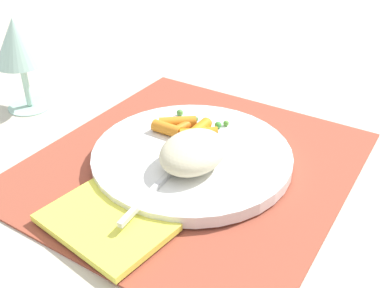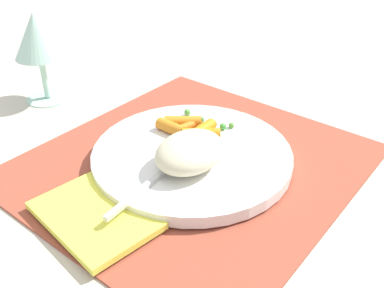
{
  "view_description": "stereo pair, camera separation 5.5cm",
  "coord_description": "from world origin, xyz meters",
  "px_view_note": "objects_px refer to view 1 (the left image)",
  "views": [
    {
      "loc": [
        -0.4,
        -0.25,
        0.33
      ],
      "look_at": [
        0.0,
        0.0,
        0.03
      ],
      "focal_mm": 41.76,
      "sensor_mm": 36.0,
      "label": 1
    },
    {
      "loc": [
        -0.37,
        -0.3,
        0.33
      ],
      "look_at": [
        0.0,
        0.0,
        0.03
      ],
      "focal_mm": 41.76,
      "sensor_mm": 36.0,
      "label": 2
    }
  ],
  "objects_px": {
    "rice_mound": "(193,152)",
    "napkin": "(106,223)",
    "carrot_portion": "(187,129)",
    "plate": "(192,156)",
    "fork": "(179,163)",
    "wine_glass": "(16,46)"
  },
  "relations": [
    {
      "from": "rice_mound",
      "to": "napkin",
      "type": "distance_m",
      "value": 0.13
    },
    {
      "from": "carrot_portion",
      "to": "plate",
      "type": "bearing_deg",
      "value": -139.18
    },
    {
      "from": "rice_mound",
      "to": "napkin",
      "type": "relative_size",
      "value": 0.7
    },
    {
      "from": "rice_mound",
      "to": "fork",
      "type": "relative_size",
      "value": 0.45
    },
    {
      "from": "plate",
      "to": "wine_glass",
      "type": "height_order",
      "value": "wine_glass"
    },
    {
      "from": "wine_glass",
      "to": "napkin",
      "type": "distance_m",
      "value": 0.34
    },
    {
      "from": "wine_glass",
      "to": "rice_mound",
      "type": "bearing_deg",
      "value": -94.26
    },
    {
      "from": "plate",
      "to": "fork",
      "type": "bearing_deg",
      "value": -174.92
    },
    {
      "from": "plate",
      "to": "rice_mound",
      "type": "height_order",
      "value": "rice_mound"
    },
    {
      "from": "rice_mound",
      "to": "wine_glass",
      "type": "xyz_separation_m",
      "value": [
        0.02,
        0.32,
        0.06
      ]
    },
    {
      "from": "carrot_portion",
      "to": "wine_glass",
      "type": "xyz_separation_m",
      "value": [
        -0.03,
        0.28,
        0.07
      ]
    },
    {
      "from": "rice_mound",
      "to": "wine_glass",
      "type": "height_order",
      "value": "wine_glass"
    },
    {
      "from": "carrot_portion",
      "to": "fork",
      "type": "distance_m",
      "value": 0.07
    },
    {
      "from": "plate",
      "to": "napkin",
      "type": "bearing_deg",
      "value": 175.23
    },
    {
      "from": "carrot_portion",
      "to": "wine_glass",
      "type": "height_order",
      "value": "wine_glass"
    },
    {
      "from": "fork",
      "to": "wine_glass",
      "type": "xyz_separation_m",
      "value": [
        0.03,
        0.31,
        0.08
      ]
    },
    {
      "from": "rice_mound",
      "to": "carrot_portion",
      "type": "distance_m",
      "value": 0.08
    },
    {
      "from": "plate",
      "to": "rice_mound",
      "type": "bearing_deg",
      "value": -145.68
    },
    {
      "from": "carrot_portion",
      "to": "napkin",
      "type": "bearing_deg",
      "value": -175.43
    },
    {
      "from": "plate",
      "to": "napkin",
      "type": "height_order",
      "value": "plate"
    },
    {
      "from": "plate",
      "to": "fork",
      "type": "relative_size",
      "value": 1.23
    },
    {
      "from": "fork",
      "to": "wine_glass",
      "type": "bearing_deg",
      "value": 84.14
    }
  ]
}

